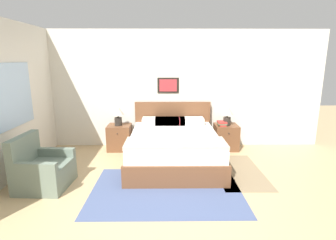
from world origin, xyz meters
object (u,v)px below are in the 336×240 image
at_px(bed, 174,147).
at_px(nightstand_near_window, 120,137).
at_px(armchair, 42,170).
at_px(table_lamp_by_door, 227,113).
at_px(nightstand_by_door, 226,137).
at_px(table_lamp_near_window, 118,113).

distance_m(bed, nightstand_near_window, 1.42).
relative_size(armchair, nightstand_near_window, 1.50).
bearing_deg(table_lamp_by_door, armchair, -151.92).
bearing_deg(bed, table_lamp_by_door, 32.87).
distance_m(armchair, nightstand_by_door, 3.72).
distance_m(armchair, nightstand_near_window, 1.98).
bearing_deg(table_lamp_near_window, table_lamp_by_door, 0.00).
bearing_deg(table_lamp_by_door, table_lamp_near_window, 180.00).
relative_size(bed, table_lamp_by_door, 4.78).
bearing_deg(bed, table_lamp_near_window, 147.32).
distance_m(armchair, table_lamp_by_door, 3.75).
bearing_deg(bed, armchair, -154.84).
bearing_deg(bed, nightstand_near_window, 146.45).
bearing_deg(nightstand_by_door, table_lamp_near_window, -179.54).
xyz_separation_m(bed, nightstand_near_window, (-1.18, 0.78, -0.04)).
relative_size(table_lamp_near_window, table_lamp_by_door, 1.00).
bearing_deg(table_lamp_near_window, armchair, -117.23).
height_order(bed, nightstand_near_window, bed).
bearing_deg(nightstand_by_door, armchair, -151.67).
height_order(nightstand_by_door, table_lamp_near_window, table_lamp_near_window).
distance_m(bed, table_lamp_near_window, 1.50).
distance_m(nightstand_near_window, table_lamp_near_window, 0.55).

